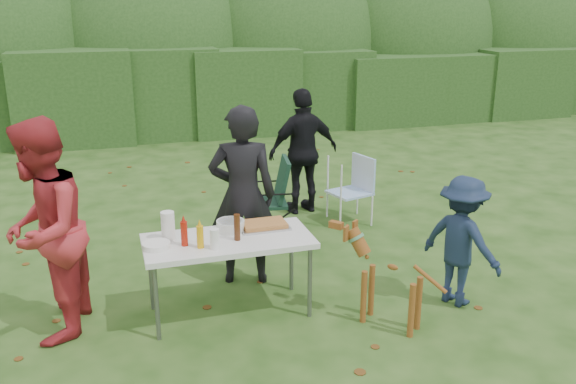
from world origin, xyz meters
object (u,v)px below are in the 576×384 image
object	(u,v)px
camping_chair	(264,198)
dog	(392,281)
person_cook	(243,196)
ketchup_bottle	(184,234)
folding_table	(228,244)
mustard_bottle	(200,237)
lawn_chair	(350,190)
paper_towel_roll	(168,226)
beer_bottle	(237,227)
person_red_jacket	(43,232)
person_black_puffy	(303,152)
child	(461,241)

from	to	relation	value
camping_chair	dog	bearing A→B (deg)	111.94
person_cook	ketchup_bottle	size ratio (longest dim) A/B	8.30
folding_table	mustard_bottle	bearing A→B (deg)	-153.31
lawn_chair	paper_towel_roll	size ratio (longest dim) A/B	3.30
paper_towel_roll	ketchup_bottle	bearing A→B (deg)	-55.73
camping_chair	mustard_bottle	distance (m)	2.20
ketchup_bottle	beer_bottle	xyz separation A→B (m)	(0.46, -0.01, 0.01)
beer_bottle	camping_chair	bearing A→B (deg)	68.36
lawn_chair	mustard_bottle	world-z (taller)	mustard_bottle
person_red_jacket	dog	distance (m)	2.98
lawn_chair	paper_towel_roll	distance (m)	3.08
person_black_puffy	camping_chair	distance (m)	1.07
paper_towel_roll	lawn_chair	bearing A→B (deg)	35.70
mustard_bottle	ketchup_bottle	xyz separation A→B (m)	(-0.12, 0.09, 0.01)
folding_table	child	xyz separation A→B (m)	(2.12, -0.42, -0.06)
person_cook	mustard_bottle	size ratio (longest dim) A/B	9.13
person_cook	paper_towel_roll	bearing A→B (deg)	46.46
dog	ketchup_bottle	distance (m)	1.85
person_red_jacket	paper_towel_roll	world-z (taller)	person_red_jacket
folding_table	lawn_chair	size ratio (longest dim) A/B	1.75
folding_table	camping_chair	distance (m)	1.94
person_black_puffy	dog	xyz separation A→B (m)	(-0.21, -3.09, -0.41)
child	mustard_bottle	distance (m)	2.42
mustard_bottle	folding_table	bearing A→B (deg)	26.69
camping_chair	person_cook	bearing A→B (deg)	75.27
folding_table	person_cook	distance (m)	0.73
person_cook	person_red_jacket	size ratio (longest dim) A/B	0.96
dog	beer_bottle	bearing A→B (deg)	25.07
person_cook	person_black_puffy	bearing A→B (deg)	-110.34
folding_table	person_red_jacket	size ratio (longest dim) A/B	0.79
camping_chair	mustard_bottle	size ratio (longest dim) A/B	4.86
person_cook	beer_bottle	distance (m)	0.72
camping_chair	mustard_bottle	bearing A→B (deg)	70.41
lawn_chair	beer_bottle	xyz separation A→B (m)	(-1.89, -1.96, 0.43)
folding_table	mustard_bottle	size ratio (longest dim) A/B	7.50
folding_table	camping_chair	xyz separation A→B (m)	(0.79, 1.76, -0.20)
camping_chair	lawn_chair	xyz separation A→B (m)	(1.18, 0.15, -0.06)
camping_chair	lawn_chair	bearing A→B (deg)	-163.13
person_cook	dog	xyz separation A→B (m)	(1.03, -1.27, -0.48)
lawn_chair	person_black_puffy	bearing A→B (deg)	-66.20
child	camping_chair	distance (m)	2.56
child	dog	distance (m)	0.86
person_cook	paper_towel_roll	world-z (taller)	person_cook
person_black_puffy	lawn_chair	distance (m)	0.82
child	lawn_chair	size ratio (longest dim) A/B	1.46
folding_table	person_red_jacket	distance (m)	1.55
dog	lawn_chair	size ratio (longest dim) A/B	1.06
person_black_puffy	child	xyz separation A→B (m)	(0.60, -2.88, -0.21)
person_red_jacket	ketchup_bottle	size ratio (longest dim) A/B	8.61
person_red_jacket	lawn_chair	world-z (taller)	person_red_jacket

